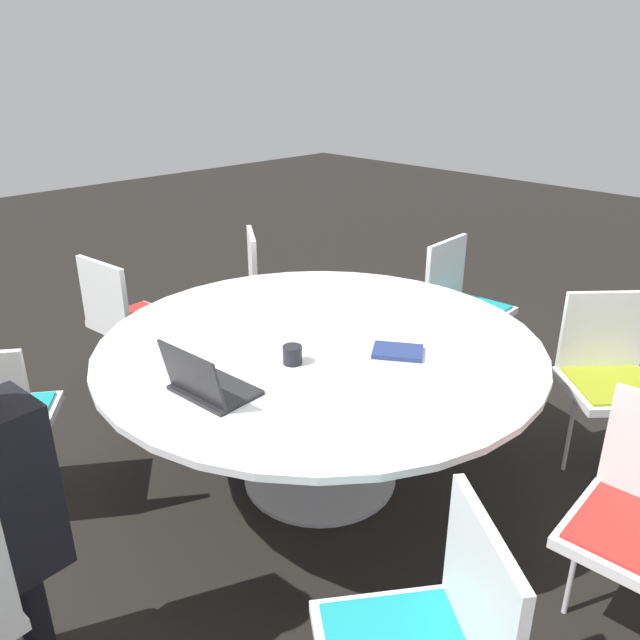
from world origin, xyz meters
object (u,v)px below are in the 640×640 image
chair_1 (428,640)px  spiral_notebook (398,352)px  chair_6 (126,314)px  laptop (205,383)px  chair_5 (273,283)px  chair_3 (611,369)px  chair_4 (462,298)px  coffee_cup (292,355)px

chair_1 → spiral_notebook: bearing=-11.1°
chair_6 → laptop: 1.52m
chair_5 → spiral_notebook: size_ratio=3.37×
chair_3 → laptop: (1.73, -0.83, 0.26)m
chair_4 → chair_3: bearing=70.0°
chair_1 → chair_6: size_ratio=1.00×
chair_1 → laptop: size_ratio=2.65×
chair_5 → spiral_notebook: bearing=13.1°
chair_3 → chair_6: bearing=-18.2°
chair_3 → chair_5: (0.35, -2.07, 0.00)m
chair_4 → laptop: laptop is taller
chair_1 → chair_6: 2.61m
chair_1 → spiral_notebook: chair_1 is taller
chair_1 → laptop: (-0.12, -1.12, 0.26)m
chair_5 → laptop: bearing=-13.6°
chair_4 → chair_1: bearing=27.9°
chair_5 → chair_6: bearing=-66.9°
chair_1 → chair_3: size_ratio=1.00×
chair_6 → chair_1: bearing=-18.3°
chair_3 → spiral_notebook: (0.94, -0.56, 0.22)m
chair_5 → chair_6: 0.97m
chair_5 → laptop: size_ratio=2.65×
laptop → coffee_cup: 0.41m
chair_6 → laptop: (0.43, 1.43, 0.26)m
chair_6 → coffee_cup: (0.02, 1.46, 0.25)m
chair_4 → chair_6: size_ratio=1.00×
chair_6 → coffee_cup: size_ratio=10.83×
spiral_notebook → coffee_cup: 0.45m
chair_3 → spiral_notebook: bearing=11.3°
chair_3 → chair_5: 2.10m
laptop → coffee_cup: size_ratio=4.09×
laptop → spiral_notebook: (-0.79, 0.27, -0.04)m
laptop → coffee_cup: bearing=-98.2°
chair_4 → coffee_cup: 1.66m
chair_6 → laptop: bearing=-22.9°
chair_3 → coffee_cup: bearing=10.6°
chair_1 → spiral_notebook: (-0.91, -0.84, 0.22)m
chair_6 → spiral_notebook: (-0.36, 1.71, 0.22)m
chair_1 → chair_3: same height
chair_6 → coffee_cup: chair_6 is taller
coffee_cup → chair_5: bearing=-127.4°
spiral_notebook → coffee_cup: size_ratio=3.22×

